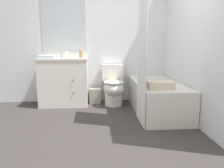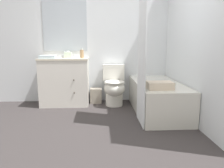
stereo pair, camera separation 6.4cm
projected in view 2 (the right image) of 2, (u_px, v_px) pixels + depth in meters
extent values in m
plane|color=#383333|center=(110.00, 140.00, 2.59)|extent=(14.00, 14.00, 0.00)
cube|color=silver|center=(105.00, 37.00, 4.19)|extent=(8.00, 0.05, 2.50)
cube|color=#B2BCC6|center=(65.00, 26.00, 4.08)|extent=(0.82, 0.01, 0.93)
cube|color=silver|center=(187.00, 35.00, 3.33)|extent=(0.05, 2.84, 2.50)
cube|color=silver|center=(65.00, 82.00, 4.03)|extent=(0.86, 0.51, 0.84)
cube|color=beige|center=(64.00, 59.00, 3.95)|extent=(0.88, 0.53, 0.03)
cylinder|color=silver|center=(64.00, 61.00, 3.96)|extent=(0.30, 0.30, 0.10)
sphere|color=#382D23|center=(74.00, 80.00, 3.77)|extent=(0.02, 0.02, 0.02)
sphere|color=#382D23|center=(74.00, 93.00, 3.81)|extent=(0.02, 0.02, 0.02)
cylinder|color=silver|center=(66.00, 56.00, 4.13)|extent=(0.04, 0.04, 0.04)
cylinder|color=silver|center=(65.00, 53.00, 4.08)|extent=(0.02, 0.11, 0.09)
cylinder|color=silver|center=(63.00, 56.00, 4.13)|extent=(0.03, 0.03, 0.04)
cylinder|color=silver|center=(69.00, 56.00, 4.13)|extent=(0.03, 0.03, 0.04)
cylinder|color=silver|center=(114.00, 99.00, 4.02)|extent=(0.32, 0.32, 0.24)
ellipsoid|color=silver|center=(114.00, 88.00, 3.93)|extent=(0.37, 0.45, 0.28)
torus|color=silver|center=(114.00, 83.00, 3.91)|extent=(0.37, 0.37, 0.04)
cube|color=silver|center=(113.00, 72.00, 4.19)|extent=(0.41, 0.18, 0.30)
ellipsoid|color=silver|center=(114.00, 82.00, 3.91)|extent=(0.35, 0.43, 0.02)
cube|color=silver|center=(157.00, 97.00, 3.62)|extent=(0.72, 1.59, 0.50)
cube|color=#A5A7A2|center=(157.00, 83.00, 3.57)|extent=(0.60, 1.47, 0.01)
cube|color=white|center=(142.00, 52.00, 2.96)|extent=(0.02, 0.53, 2.01)
cube|color=gray|center=(96.00, 96.00, 4.18)|extent=(0.22, 0.18, 0.28)
cube|color=silver|center=(68.00, 55.00, 4.07)|extent=(0.13, 0.13, 0.10)
ellipsoid|color=white|center=(68.00, 52.00, 4.06)|extent=(0.06, 0.04, 0.03)
cylinder|color=tan|center=(82.00, 54.00, 3.92)|extent=(0.07, 0.07, 0.15)
cylinder|color=silver|center=(82.00, 49.00, 3.91)|extent=(0.04, 0.04, 0.03)
cube|color=silver|center=(48.00, 57.00, 3.80)|extent=(0.27, 0.18, 0.05)
cube|color=beige|center=(160.00, 85.00, 3.05)|extent=(0.35, 0.24, 0.10)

